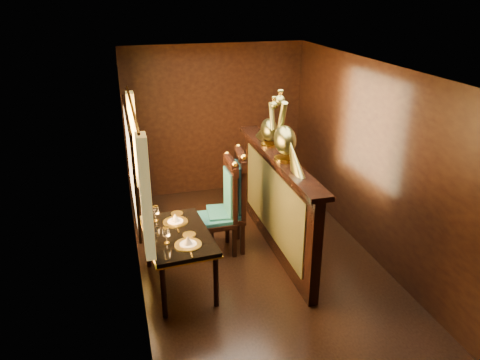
% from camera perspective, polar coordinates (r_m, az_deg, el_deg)
% --- Properties ---
extents(ground, '(5.00, 5.00, 0.00)m').
position_cam_1_polar(ground, '(6.17, 2.33, -10.10)').
color(ground, black).
rests_on(ground, ground).
extents(room_shell, '(3.04, 5.04, 2.52)m').
position_cam_1_polar(room_shell, '(5.47, 1.68, 3.96)').
color(room_shell, black).
rests_on(room_shell, ground).
extents(partition, '(0.26, 2.70, 1.36)m').
position_cam_1_polar(partition, '(6.16, 4.44, -2.59)').
color(partition, black).
rests_on(partition, ground).
extents(dining_table, '(0.81, 1.24, 0.90)m').
position_cam_1_polar(dining_table, '(5.48, -7.60, -7.07)').
color(dining_table, black).
rests_on(dining_table, ground).
extents(chair_left, '(0.48, 0.54, 1.34)m').
position_cam_1_polar(chair_left, '(6.12, -1.84, -2.86)').
color(chair_left, black).
rests_on(chair_left, ground).
extents(chair_right, '(0.56, 0.58, 1.42)m').
position_cam_1_polar(chair_right, '(6.18, -0.69, -2.21)').
color(chair_right, black).
rests_on(chair_right, ground).
extents(peacock_left, '(0.26, 0.70, 0.83)m').
position_cam_1_polar(peacock_left, '(5.60, 5.55, 6.39)').
color(peacock_left, '#1B5139').
rests_on(peacock_left, partition).
extents(peacock_right, '(0.22, 0.59, 0.70)m').
position_cam_1_polar(peacock_right, '(6.15, 3.60, 7.30)').
color(peacock_right, '#1B5139').
rests_on(peacock_right, partition).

